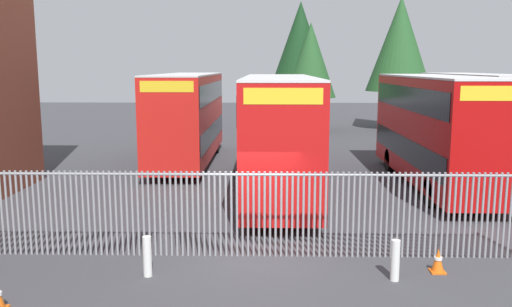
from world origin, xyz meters
name	(u,v)px	position (x,y,z in m)	size (l,w,h in m)	color
ground_plane	(258,186)	(0.00, 8.00, 0.00)	(100.00, 100.00, 0.00)	#3D3D42
palisade_fence	(223,211)	(-0.74, 0.00, 1.18)	(15.35, 0.14, 2.35)	gray
double_decker_bus_near_gate	(436,126)	(7.11, 8.30, 2.42)	(2.54, 10.81, 4.42)	#B70C0C
double_decker_bus_behind_fence_left	(279,131)	(0.79, 6.66, 2.42)	(2.54, 10.81, 4.42)	red
double_decker_bus_behind_fence_right	(188,114)	(-3.60, 13.39, 2.42)	(2.54, 10.81, 4.42)	red
double_decker_bus_far_back	(475,114)	(10.67, 13.65, 2.42)	(2.54, 10.81, 4.42)	red
bollard_near_left	(147,256)	(-2.38, -1.38, 0.47)	(0.20, 0.20, 0.95)	silver
bollard_center_front	(395,260)	(3.25, -1.51, 0.47)	(0.20, 0.20, 0.95)	silver
traffic_cone_near_kerb	(438,260)	(4.38, -1.00, 0.29)	(0.34, 0.34, 0.59)	orange
tree_tall_back	(400,44)	(10.29, 28.01, 6.43)	(4.91, 4.91, 9.95)	#4C3823
tree_short_side	(310,60)	(3.46, 26.15, 5.21)	(3.74, 3.74, 7.90)	#4C3823
tree_mid_row	(300,49)	(2.80, 27.49, 6.07)	(4.83, 4.83, 9.53)	#4C3823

